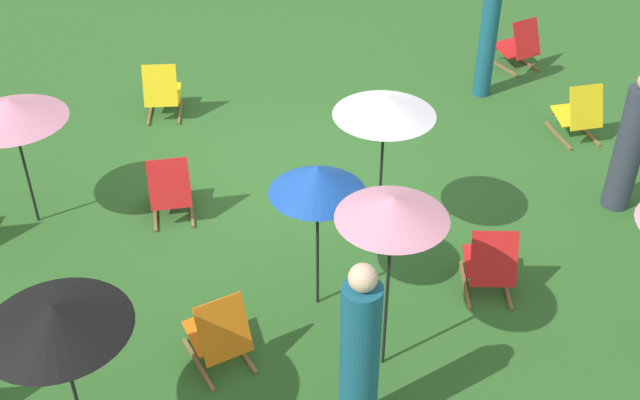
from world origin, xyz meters
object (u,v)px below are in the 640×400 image
object	(u,v)px
umbrella_2	(11,110)
person_3	(488,41)
deckchair_7	(219,334)
deckchair_12	(579,114)
deckchair_0	(170,190)
person_1	(629,146)
deckchair_6	(490,264)
person_2	(360,359)
umbrella_5	(393,209)
umbrella_0	(317,180)
deckchair_10	(519,46)
umbrella_1	(385,106)
umbrella_4	(55,317)
deckchair_4	(162,92)

from	to	relation	value
umbrella_2	person_3	world-z (taller)	person_3
deckchair_7	deckchair_12	size ratio (longest dim) A/B	1.02
deckchair_0	deckchair_7	size ratio (longest dim) A/B	0.98
deckchair_0	person_1	distance (m)	5.48
deckchair_6	umbrella_2	world-z (taller)	umbrella_2
deckchair_6	person_2	world-z (taller)	person_2
deckchair_6	deckchair_0	bearing A→B (deg)	-19.80
deckchair_12	umbrella_5	world-z (taller)	umbrella_5
umbrella_0	person_2	distance (m)	1.83
umbrella_0	person_1	bearing A→B (deg)	-170.54
deckchair_10	deckchair_12	world-z (taller)	same
umbrella_0	umbrella_5	world-z (taller)	umbrella_5
umbrella_0	person_3	distance (m)	5.36
umbrella_1	deckchair_12	bearing A→B (deg)	-156.57
umbrella_5	umbrella_4	bearing A→B (deg)	5.93
deckchair_7	person_3	world-z (taller)	person_3
umbrella_5	umbrella_2	bearing A→B (deg)	-46.00
person_2	deckchair_4	bearing A→B (deg)	-11.49
deckchair_0	deckchair_10	bearing A→B (deg)	-151.54
umbrella_0	umbrella_4	xyz separation A→B (m)	(2.42, 1.29, 0.05)
deckchair_7	deckchair_4	bearing A→B (deg)	-104.18
umbrella_5	deckchair_7	bearing A→B (deg)	-16.65
deckchair_0	deckchair_7	bearing A→B (deg)	98.35
deckchair_10	umbrella_1	xyz separation A→B (m)	(3.73, 3.74, 1.45)
deckchair_0	deckchair_4	size ratio (longest dim) A/B	0.99
deckchair_7	umbrella_1	world-z (taller)	umbrella_1
deckchair_4	umbrella_5	bearing A→B (deg)	116.55
deckchair_0	umbrella_1	xyz separation A→B (m)	(-2.20, 1.23, 1.45)
deckchair_10	person_2	bearing A→B (deg)	39.31
deckchair_6	umbrella_0	bearing A→B (deg)	6.91
umbrella_1	umbrella_4	distance (m)	3.94
deckchair_10	person_1	size ratio (longest dim) A/B	0.47
deckchair_7	umbrella_5	world-z (taller)	umbrella_5
deckchair_6	umbrella_5	size ratio (longest dim) A/B	0.44
deckchair_4	umbrella_4	world-z (taller)	umbrella_4
deckchair_10	person_1	world-z (taller)	person_1
umbrella_5	deckchair_10	bearing A→B (deg)	-128.01
umbrella_2	umbrella_0	bearing A→B (deg)	140.70
deckchair_6	deckchair_7	world-z (taller)	same
person_3	umbrella_5	bearing A→B (deg)	21.95
person_1	umbrella_0	bearing A→B (deg)	-175.36
person_3	umbrella_4	bearing A→B (deg)	6.47
umbrella_4	person_1	size ratio (longest dim) A/B	0.96
deckchair_10	person_1	bearing A→B (deg)	67.69
umbrella_1	umbrella_5	distance (m)	1.84
umbrella_1	umbrella_2	size ratio (longest dim) A/B	1.18
deckchair_6	umbrella_1	xyz separation A→B (m)	(0.86, -1.08, 1.45)
deckchair_0	person_3	xyz separation A→B (m)	(-4.97, -1.82, 0.50)
deckchair_4	person_2	world-z (taller)	person_2
deckchair_12	person_1	world-z (taller)	person_1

